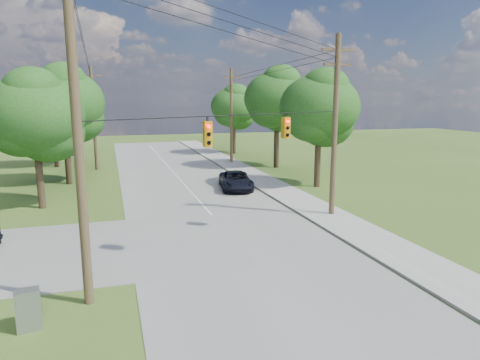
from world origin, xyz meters
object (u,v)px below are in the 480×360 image
object	(u,v)px
pole_north_w	(94,117)
control_cabinet	(28,310)
pole_sw	(76,121)
car_main_north	(236,180)
pole_ne	(335,124)
pole_north_e	(231,116)

from	to	relation	value
pole_north_w	control_cabinet	distance (m)	31.23
pole_north_w	control_cabinet	bearing A→B (deg)	-92.34
pole_sw	pole_north_w	bearing A→B (deg)	90.77
pole_sw	car_main_north	xyz separation A→B (m)	(10.10, 16.39, -5.51)
pole_ne	car_main_north	distance (m)	10.56
pole_north_e	pole_north_w	bearing A→B (deg)	180.00
car_main_north	control_cabinet	size ratio (longest dim) A/B	3.86
pole_sw	car_main_north	world-z (taller)	pole_sw
car_main_north	pole_north_w	bearing A→B (deg)	137.58
car_main_north	pole_ne	bearing A→B (deg)	-59.76
pole_north_w	car_main_north	size ratio (longest dim) A/B	2.03
pole_north_e	pole_sw	bearing A→B (deg)	-114.52
car_main_north	pole_sw	bearing A→B (deg)	-112.55
pole_north_e	control_cabinet	bearing A→B (deg)	-116.15
pole_ne	car_main_north	bearing A→B (deg)	111.14
pole_north_w	control_cabinet	xyz separation A→B (m)	(-1.26, -30.88, -4.49)
pole_sw	control_cabinet	distance (m)	5.97
pole_sw	control_cabinet	size ratio (longest dim) A/B	9.38
pole_sw	pole_ne	distance (m)	15.51
car_main_north	control_cabinet	distance (m)	21.23
pole_ne	car_main_north	size ratio (longest dim) A/B	2.13
pole_ne	pole_north_e	bearing A→B (deg)	90.00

